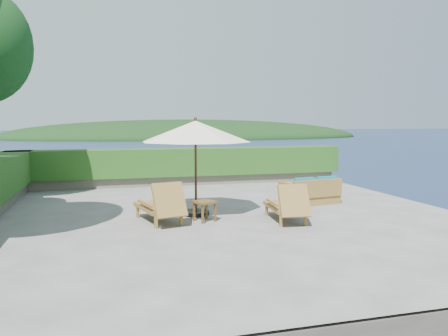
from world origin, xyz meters
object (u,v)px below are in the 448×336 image
object	(u,v)px
patio_umbrella	(196,132)
side_table	(205,205)
wicker_loveseat	(311,193)
lounge_right	(287,205)
lounge_left	(161,205)

from	to	relation	value
patio_umbrella	side_table	xyz separation A→B (m)	(0.05, -0.73, -1.67)
wicker_loveseat	side_table	bearing A→B (deg)	-166.96
patio_umbrella	lounge_right	distance (m)	2.83
side_table	wicker_loveseat	bearing A→B (deg)	21.82
patio_umbrella	side_table	size ratio (longest dim) A/B	6.14
patio_umbrella	lounge_left	distance (m)	2.00
side_table	wicker_loveseat	size ratio (longest dim) A/B	0.34
patio_umbrella	wicker_loveseat	world-z (taller)	patio_umbrella
patio_umbrella	lounge_left	bearing A→B (deg)	-146.94
lounge_right	side_table	size ratio (longest dim) A/B	2.86
patio_umbrella	wicker_loveseat	xyz separation A→B (m)	(3.45, 0.63, -1.76)
patio_umbrella	wicker_loveseat	size ratio (longest dim) A/B	2.10
lounge_left	lounge_right	distance (m)	2.93
lounge_left	lounge_right	size ratio (longest dim) A/B	1.09
wicker_loveseat	lounge_right	bearing A→B (deg)	-137.95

